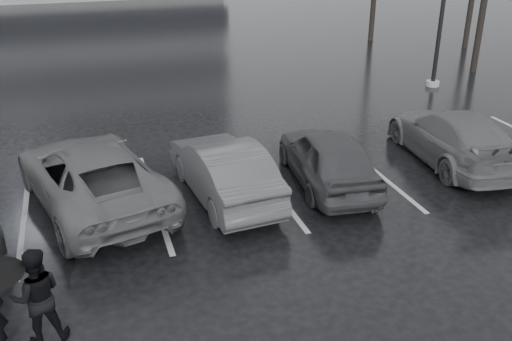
{
  "coord_description": "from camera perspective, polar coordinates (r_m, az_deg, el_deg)",
  "views": [
    {
      "loc": [
        -3.46,
        -9.29,
        6.01
      ],
      "look_at": [
        -0.22,
        1.0,
        1.1
      ],
      "focal_mm": 40.0,
      "sensor_mm": 36.0,
      "label": 1
    }
  ],
  "objects": [
    {
      "name": "car_main",
      "position": [
        13.66,
        7.2,
        1.32
      ],
      "size": [
        1.98,
        4.15,
        1.37
      ],
      "primitive_type": "imported",
      "rotation": [
        0.0,
        0.0,
        3.05
      ],
      "color": "black",
      "rests_on": "ground"
    },
    {
      "name": "car_west_a",
      "position": [
        12.94,
        -3.25,
        0.12
      ],
      "size": [
        1.83,
        4.27,
        1.37
      ],
      "primitive_type": "imported",
      "rotation": [
        0.0,
        0.0,
        3.24
      ],
      "color": "#323234",
      "rests_on": "ground"
    },
    {
      "name": "car_west_b",
      "position": [
        13.06,
        -16.11,
        -0.41
      ],
      "size": [
        3.62,
        5.66,
        1.45
      ],
      "primitive_type": "imported",
      "rotation": [
        0.0,
        0.0,
        3.39
      ],
      "color": "#444446",
      "rests_on": "ground"
    },
    {
      "name": "pedestrian_right",
      "position": [
        9.28,
        -21.06,
        -11.65
      ],
      "size": [
        0.81,
        0.66,
        1.58
      ],
      "primitive_type": "imported",
      "rotation": [
        0.0,
        0.0,
        3.22
      ],
      "color": "black",
      "rests_on": "ground"
    },
    {
      "name": "stall_stripes",
      "position": [
        13.5,
        -4.29,
        -2.04
      ],
      "size": [
        19.72,
        5.0,
        0.0
      ],
      "color": "#B6B6B9",
      "rests_on": "ground"
    },
    {
      "name": "car_east",
      "position": [
        15.7,
        19.09,
        3.23
      ],
      "size": [
        2.36,
        4.86,
        1.36
      ],
      "primitive_type": "imported",
      "rotation": [
        0.0,
        0.0,
        3.04
      ],
      "color": "#444446",
      "rests_on": "ground"
    },
    {
      "name": "ground",
      "position": [
        11.59,
        2.52,
        -6.78
      ],
      "size": [
        160.0,
        160.0,
        0.0
      ],
      "primitive_type": "plane",
      "color": "black",
      "rests_on": "ground"
    }
  ]
}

